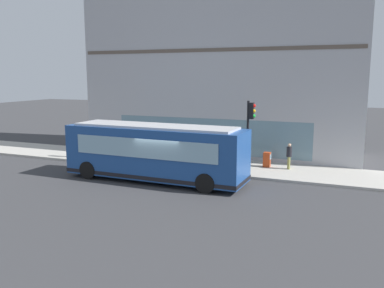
# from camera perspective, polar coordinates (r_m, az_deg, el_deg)

# --- Properties ---
(ground) EXTENTS (120.00, 120.00, 0.00)m
(ground) POSITION_cam_1_polar(r_m,az_deg,el_deg) (21.83, -3.81, -5.54)
(ground) COLOR #38383A
(sidewalk_curb) EXTENTS (4.26, 40.00, 0.15)m
(sidewalk_curb) POSITION_cam_1_polar(r_m,az_deg,el_deg) (26.02, 0.75, -2.87)
(sidewalk_curb) COLOR #B2ADA3
(sidewalk_curb) RESTS_ON ground
(building_corner) EXTENTS (6.37, 19.61, 13.34)m
(building_corner) POSITION_cam_1_polar(r_m,az_deg,el_deg) (30.40, 4.48, 11.40)
(building_corner) COLOR #A8A8AD
(building_corner) RESTS_ON ground
(city_bus_nearside) EXTENTS (2.78, 10.09, 3.07)m
(city_bus_nearside) POSITION_cam_1_polar(r_m,az_deg,el_deg) (22.13, -5.24, -1.22)
(city_bus_nearside) COLOR #1E478C
(city_bus_nearside) RESTS_ON ground
(traffic_light_near_corner) EXTENTS (0.32, 0.49, 4.17)m
(traffic_light_near_corner) POSITION_cam_1_polar(r_m,az_deg,el_deg) (22.72, 8.14, 2.83)
(traffic_light_near_corner) COLOR black
(traffic_light_near_corner) RESTS_ON sidewalk_curb
(fire_hydrant) EXTENTS (0.35, 0.35, 0.74)m
(fire_hydrant) POSITION_cam_1_polar(r_m,az_deg,el_deg) (24.51, 3.35, -2.62)
(fire_hydrant) COLOR yellow
(fire_hydrant) RESTS_ON sidewalk_curb
(pedestrian_near_hydrant) EXTENTS (0.32, 0.32, 1.63)m
(pedestrian_near_hydrant) POSITION_cam_1_polar(r_m,az_deg,el_deg) (29.01, -16.61, 0.06)
(pedestrian_near_hydrant) COLOR gold
(pedestrian_near_hydrant) RESTS_ON sidewalk_curb
(pedestrian_near_building_entrance) EXTENTS (0.32, 0.32, 1.55)m
(pedestrian_near_building_entrance) POSITION_cam_1_polar(r_m,az_deg,el_deg) (24.90, 13.45, -1.45)
(pedestrian_near_building_entrance) COLOR #99994C
(pedestrian_near_building_entrance) RESTS_ON sidewalk_curb
(newspaper_vending_box) EXTENTS (0.44, 0.42, 0.90)m
(newspaper_vending_box) POSITION_cam_1_polar(r_m,az_deg,el_deg) (25.32, 10.47, -2.15)
(newspaper_vending_box) COLOR #BF3F19
(newspaper_vending_box) RESTS_ON sidewalk_curb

